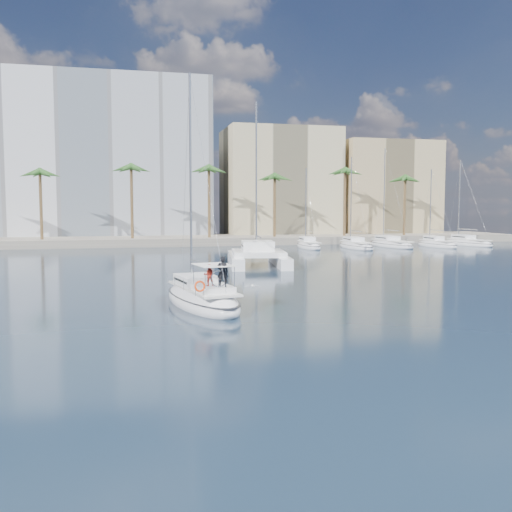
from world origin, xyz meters
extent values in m
plane|color=black|center=(0.00, 0.00, 0.00)|extent=(160.00, 160.00, 0.00)
cube|color=gray|center=(0.00, 61.00, 0.60)|extent=(120.00, 14.00, 1.20)
cube|color=silver|center=(-12.00, 73.00, 14.00)|extent=(42.00, 16.00, 28.00)
cube|color=tan|center=(22.00, 70.00, 10.00)|extent=(20.00, 14.00, 20.00)
cube|color=tan|center=(42.00, 68.00, 9.00)|extent=(18.00, 12.00, 18.00)
cylinder|color=brown|center=(0.00, 57.00, 5.25)|extent=(0.44, 0.44, 10.50)
sphere|color=#2A551F|center=(0.00, 57.00, 10.50)|extent=(3.60, 3.60, 3.60)
cylinder|color=brown|center=(34.00, 57.00, 5.25)|extent=(0.44, 0.44, 10.50)
sphere|color=#2A551F|center=(34.00, 57.00, 10.50)|extent=(3.60, 3.60, 3.60)
ellipsoid|color=white|center=(-1.75, 2.74, 0.31)|extent=(4.89, 10.45, 2.09)
ellipsoid|color=black|center=(-1.75, 2.74, 0.60)|extent=(4.93, 10.55, 0.18)
cube|color=silver|center=(-1.72, 2.55, 1.10)|extent=(3.54, 7.81, 0.12)
cube|color=white|center=(-1.92, 3.69, 1.46)|extent=(2.69, 3.61, 0.60)
cube|color=black|center=(-1.92, 3.69, 1.48)|extent=(2.64, 3.23, 0.14)
cylinder|color=#B7BABF|center=(-2.12, 4.83, 7.74)|extent=(0.15, 0.15, 13.17)
cylinder|color=#B7BABF|center=(-1.77, 2.83, 2.66)|extent=(0.81, 4.01, 0.11)
cube|color=white|center=(-1.39, 0.65, 1.34)|extent=(2.31, 2.80, 0.36)
cube|color=white|center=(-1.37, 0.55, 2.71)|extent=(2.31, 2.80, 0.04)
torus|color=silver|center=(-1.22, -0.31, 2.01)|extent=(0.95, 0.22, 0.96)
torus|color=#E63C0C|center=(-2.36, -0.90, 1.71)|extent=(0.65, 0.30, 0.64)
imported|color=black|center=(-0.99, -0.22, 2.39)|extent=(0.67, 0.47, 1.75)
imported|color=#A82719|center=(-1.64, 0.57, 2.14)|extent=(0.61, 0.48, 1.24)
cube|color=white|center=(4.93, 25.70, 0.55)|extent=(2.89, 11.57, 1.10)
cube|color=white|center=(9.44, 25.03, 0.55)|extent=(2.89, 11.57, 1.10)
cube|color=white|center=(7.10, 24.80, 1.30)|extent=(6.04, 7.03, 0.50)
cube|color=white|center=(7.18, 25.36, 2.00)|extent=(3.64, 3.89, 1.00)
cube|color=black|center=(7.18, 25.36, 2.05)|extent=(3.60, 3.43, 0.18)
cylinder|color=#B7BABF|center=(7.44, 27.07, 9.18)|extent=(0.18, 0.18, 15.36)
ellipsoid|color=silver|center=(1.75, 4.20, 0.90)|extent=(0.21, 0.40, 0.19)
sphere|color=silver|center=(1.75, 4.39, 0.92)|extent=(0.11, 0.11, 0.11)
cube|color=gray|center=(1.47, 4.20, 0.93)|extent=(0.46, 0.17, 0.11)
cube|color=gray|center=(2.04, 4.20, 0.93)|extent=(0.46, 0.17, 0.11)
camera|label=1|loc=(-6.46, -31.43, 6.03)|focal=40.00mm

